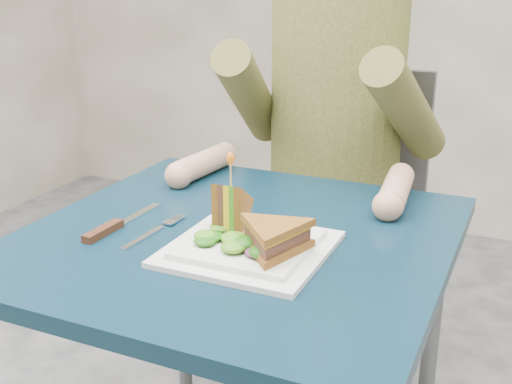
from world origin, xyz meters
The scene contains 12 objects.
table centered at (0.00, 0.00, 0.65)m, with size 0.75×0.75×0.73m.
chair centered at (0.00, 0.67, 0.54)m, with size 0.42×0.40×0.93m.
diner centered at (0.00, 0.56, 0.91)m, with size 0.54×0.59×0.74m.
plate centered at (0.06, -0.07, 0.74)m, with size 0.26×0.26×0.02m.
sandwich_flat centered at (0.11, -0.09, 0.78)m, with size 0.21×0.21×0.05m.
sandwich_upright centered at (0.00, -0.02, 0.78)m, with size 0.08×0.12×0.12m.
fork centered at (-0.14, -0.07, 0.73)m, with size 0.03×0.18×0.01m.
knife centered at (-0.22, -0.09, 0.74)m, with size 0.02×0.22×0.02m.
toothpick centered at (0.00, -0.02, 0.85)m, with size 0.00×0.00×0.06m, color tan.
toothpick_frill centered at (0.00, -0.02, 0.88)m, with size 0.01×0.01×0.02m, color orange.
lettuce_spill centered at (0.06, -0.06, 0.76)m, with size 0.15×0.13×0.02m, color #337A14, non-canonical shape.
onion_ring centered at (0.07, -0.06, 0.77)m, with size 0.04×0.04×0.01m, color #9E4C7A.
Camera 1 is at (0.48, -0.97, 1.18)m, focal length 45.00 mm.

